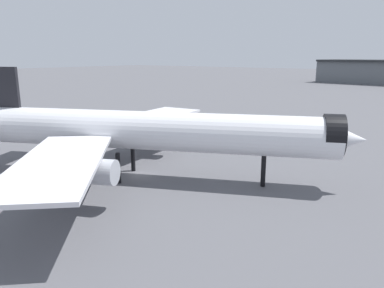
{
  "coord_description": "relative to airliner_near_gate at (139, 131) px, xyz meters",
  "views": [
    {
      "loc": [
        37.46,
        -37.1,
        17.33
      ],
      "look_at": [
        7.84,
        2.43,
        5.41
      ],
      "focal_mm": 34.49,
      "sensor_mm": 36.0,
      "label": 1
    }
  ],
  "objects": [
    {
      "name": "airliner_near_gate",
      "position": [
        0.0,
        0.0,
        0.0
      ],
      "size": [
        56.22,
        50.58,
        15.68
      ],
      "rotation": [
        0.0,
        0.0,
        0.44
      ],
      "color": "white",
      "rests_on": "ground"
    },
    {
      "name": "service_truck_front",
      "position": [
        -4.77,
        36.37,
        -5.32
      ],
      "size": [
        4.86,
        5.88,
        3.0
      ],
      "rotation": [
        0.0,
        0.0,
        5.27
      ],
      "color": "black",
      "rests_on": "ground"
    },
    {
      "name": "traffic_cone_near_nose",
      "position": [
        -7.93,
        32.21,
        -6.55
      ],
      "size": [
        0.57,
        0.57,
        0.71
      ],
      "primitive_type": "cone",
      "color": "#F2600C",
      "rests_on": "ground"
    },
    {
      "name": "ground",
      "position": [
        -0.93,
        0.79,
        -6.91
      ],
      "size": [
        900.0,
        900.0,
        0.0
      ],
      "primitive_type": "plane",
      "color": "#56565B"
    }
  ]
}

